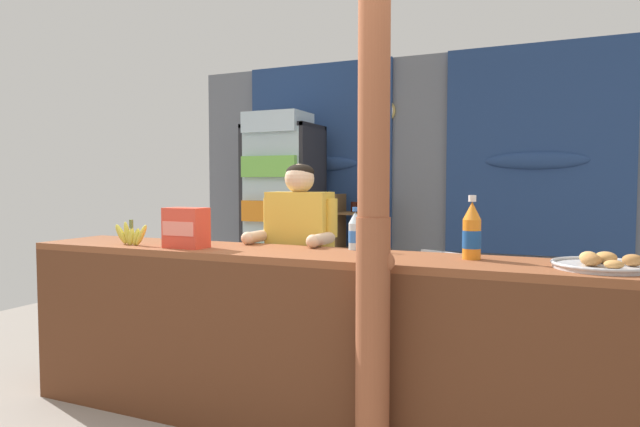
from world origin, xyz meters
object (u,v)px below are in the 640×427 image
Objects in this scene: snack_box_crackers at (186,228)px; stall_counter at (283,325)px; shopkeeper at (299,250)px; soda_bottle_water at (355,232)px; pastry_tray at (601,264)px; soda_bottle_orange_soda at (472,232)px; plastic_lawn_chair at (454,298)px; timber_post at (373,229)px; banana_bunch at (131,235)px; drink_fridge at (282,209)px; bottle_shelf_rack at (360,255)px.

stall_counter is at bearing -0.91° from snack_box_crackers.
soda_bottle_water is (0.47, -0.24, 0.15)m from shopkeeper.
soda_bottle_orange_soda is at bearing 171.56° from pastry_tray.
pastry_tray is at bearing -59.56° from plastic_lawn_chair.
plastic_lawn_chair is 2.15m from snack_box_crackers.
timber_post is 1.01m from pastry_tray.
soda_bottle_orange_soda is (0.37, 0.45, -0.04)m from timber_post.
snack_box_crackers is 0.41m from banana_bunch.
banana_bunch is at bearing -177.61° from pastry_tray.
stall_counter is 3.92× the size of plastic_lawn_chair.
timber_post reaches higher than drink_fridge.
shopkeeper is at bearing 107.29° from stall_counter.
snack_box_crackers is (-0.20, -2.48, 0.45)m from bottle_shelf_rack.
soda_bottle_orange_soda reaches higher than bottle_shelf_rack.
timber_post is 2.00m from plastic_lawn_chair.
bottle_shelf_rack is (-0.44, 2.49, 0.05)m from stall_counter.
timber_post reaches higher than shopkeeper.
pastry_tray is 2.58m from banana_bunch.
snack_box_crackers reaches higher than banana_bunch.
drink_fridge reaches higher than shopkeeper.
timber_post is 2.85× the size of plastic_lawn_chair.
soda_bottle_orange_soda is 1.31× the size of soda_bottle_water.
soda_bottle_water is (-0.66, 0.13, -0.03)m from soda_bottle_orange_soda.
plastic_lawn_chair is (0.63, 1.63, -0.12)m from stall_counter.
soda_bottle_orange_soda is 0.68m from soda_bottle_water.
stall_counter is 2.66× the size of bottle_shelf_rack.
drink_fridge is 2.39× the size of plastic_lawn_chair.
pastry_tray is (0.89, -1.52, 0.53)m from plastic_lawn_chair.
shopkeeper reaches higher than bottle_shelf_rack.
bottle_shelf_rack is at bearing 85.27° from snack_box_crackers.
stall_counter is at bearing -62.27° from drink_fridge.
snack_box_crackers is at bearing -130.30° from shopkeeper.
timber_post is at bearing -69.49° from bottle_shelf_rack.
bottle_shelf_rack reaches higher than snack_box_crackers.
soda_bottle_orange_soda is 1.61m from snack_box_crackers.
shopkeeper is (0.26, -1.93, 0.28)m from bottle_shelf_rack.
drink_fridge is (-1.76, 2.47, -0.05)m from timber_post.
soda_bottle_orange_soda is at bearing -11.14° from soda_bottle_water.
snack_box_crackers is (0.53, -2.21, -0.00)m from drink_fridge.
soda_bottle_orange_soda is at bearing 5.47° from banana_bunch.
stall_counter is 1.11m from soda_bottle_orange_soda.
banana_bunch reaches higher than pastry_tray.
drink_fridge is 1.94m from shopkeeper.
stall_counter is 1.75m from plastic_lawn_chair.
soda_bottle_orange_soda is at bearing 50.61° from timber_post.
drink_fridge is at bearing 127.60° from soda_bottle_water.
stall_counter is 2.56m from drink_fridge.
snack_box_crackers reaches higher than plastic_lawn_chair.
soda_bottle_water is at bearing -26.95° from shopkeeper.
pastry_tray is at bearing -9.90° from soda_bottle_water.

